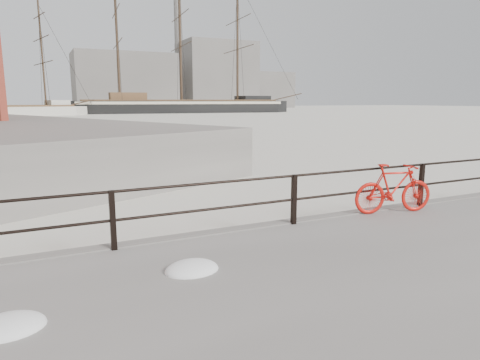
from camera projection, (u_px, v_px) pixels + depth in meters
name	position (u px, v px, depth m)	size (l,w,h in m)	color
ground	(413.00, 218.00, 10.25)	(400.00, 400.00, 0.00)	white
guardrail	(421.00, 185.00, 9.96)	(28.00, 0.10, 1.00)	black
bicycle	(394.00, 188.00, 9.31)	(1.82, 0.27, 1.10)	red
barque_black	(182.00, 113.00, 99.51)	(60.89, 19.93, 34.39)	black
schooner_mid	(5.00, 116.00, 77.64)	(32.01, 13.54, 22.75)	beige
industrial_west	(125.00, 82.00, 141.27)	(32.00, 18.00, 18.00)	gray
industrial_mid	(217.00, 76.00, 160.00)	(26.00, 20.00, 24.00)	gray
industrial_east	(264.00, 90.00, 175.10)	(20.00, 16.00, 14.00)	gray
smokestack	(179.00, 48.00, 157.09)	(2.80, 2.80, 44.00)	gray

